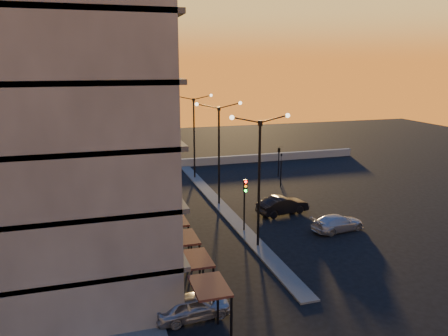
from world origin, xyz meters
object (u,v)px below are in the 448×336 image
(traffic_light_main, at_px, (245,197))
(streetlamp_mid, at_px, (219,145))
(car_wagon, at_px, (338,223))
(car_hatchback, at_px, (192,306))
(car_sedan, at_px, (283,205))

(traffic_light_main, bearing_deg, streetlamp_mid, 90.00)
(car_wagon, bearing_deg, traffic_light_main, 66.37)
(car_hatchback, bearing_deg, traffic_light_main, -37.26)
(streetlamp_mid, distance_m, car_wagon, 12.45)
(streetlamp_mid, xyz_separation_m, car_hatchback, (-6.50, -17.48, -4.92))
(traffic_light_main, xyz_separation_m, car_wagon, (7.12, -1.80, -2.25))
(car_hatchback, height_order, car_wagon, car_hatchback)
(car_sedan, xyz_separation_m, car_wagon, (2.50, -4.90, -0.13))
(traffic_light_main, height_order, car_sedan, traffic_light_main)
(streetlamp_mid, height_order, traffic_light_main, streetlamp_mid)
(streetlamp_mid, distance_m, traffic_light_main, 7.62)
(car_sedan, distance_m, car_wagon, 5.50)
(car_hatchback, bearing_deg, car_wagon, -63.00)
(traffic_light_main, xyz_separation_m, car_sedan, (4.61, 3.10, -2.12))
(car_hatchback, relative_size, car_wagon, 0.90)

